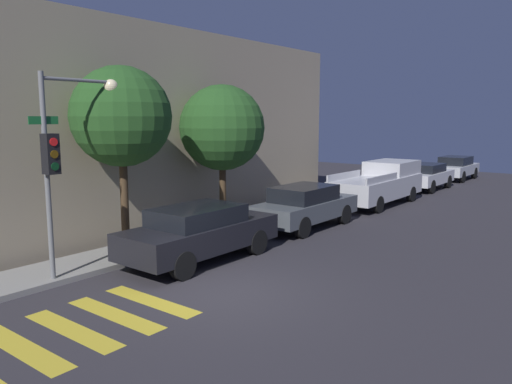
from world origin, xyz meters
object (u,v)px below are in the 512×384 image
Objects in this scene: sedan_far_end at (425,175)px; tree_midblock at (222,128)px; sedan_tail_of_row at (456,167)px; traffic_light_pole at (65,142)px; tree_near_corner at (121,117)px; pickup_truck at (380,183)px; sedan_middle at (305,205)px; sedan_near_corner at (200,232)px.

sedan_far_end is 0.87× the size of tree_midblock.
tree_midblock is (-19.47, 2.05, 2.72)m from sedan_tail_of_row.
traffic_light_pole reaches higher than sedan_far_end.
tree_near_corner is 1.06× the size of tree_midblock.
sedan_tail_of_row is (11.20, 0.00, -0.17)m from pickup_truck.
tree_near_corner reaches higher than sedan_tail_of_row.
sedan_middle is at bearing -45.33° from tree_midblock.
pickup_truck is at bearing -9.41° from tree_near_corner.
tree_midblock is (6.27, 0.78, 0.20)m from traffic_light_pole.
sedan_middle is (5.25, 0.00, -0.01)m from sedan_near_corner.
tree_near_corner reaches higher than sedan_middle.
tree_midblock is at bearing 171.69° from sedan_far_end.
traffic_light_pole is at bearing 176.43° from sedan_far_end.
sedan_tail_of_row is 0.80× the size of tree_near_corner.
sedan_far_end is at bearing 0.00° from pickup_truck.
tree_near_corner reaches higher than sedan_far_end.
tree_near_corner is (-18.14, 2.05, 3.10)m from sedan_far_end.
sedan_tail_of_row is (5.43, -0.00, 0.02)m from sedan_far_end.
tree_midblock is at bearing 7.12° from traffic_light_pole.
pickup_truck reaches higher than sedan_tail_of_row.
tree_near_corner is at bearing 180.00° from tree_midblock.
sedan_middle is at bearing -18.51° from tree_near_corner.
sedan_middle is 17.45m from sedan_tail_of_row.
traffic_light_pole is at bearing 171.31° from sedan_middle.
sedan_near_corner is 3.78m from tree_near_corner.
traffic_light_pole is 0.93× the size of tree_near_corner.
pickup_truck reaches higher than sedan_middle.
sedan_far_end is at bearing -6.45° from tree_near_corner.
tree_near_corner is at bearing 173.55° from sedan_far_end.
sedan_far_end is 5.43m from sedan_tail_of_row.
traffic_light_pole is at bearing -160.17° from tree_near_corner.
sedan_middle reaches higher than sedan_far_end.
traffic_light_pole is at bearing 157.39° from sedan_near_corner.
traffic_light_pole is 8.76m from sedan_middle.
sedan_tail_of_row is at bearing 0.00° from sedan_middle.
sedan_far_end is (20.31, -1.27, -2.54)m from traffic_light_pole.
sedan_far_end is 14.45m from tree_midblock.
tree_midblock reaches higher than pickup_truck.
tree_midblock is at bearing 134.67° from sedan_middle.
sedan_middle is 1.05× the size of sedan_far_end.
pickup_truck is 1.10× the size of tree_near_corner.
sedan_middle is 12.02m from sedan_far_end.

